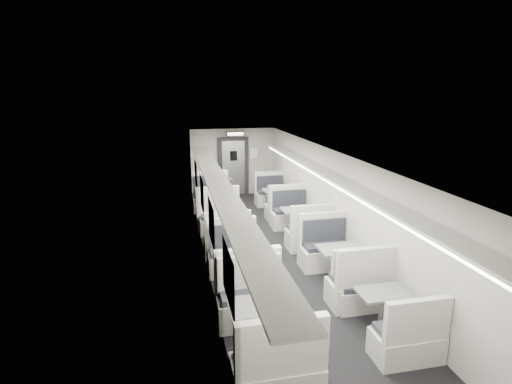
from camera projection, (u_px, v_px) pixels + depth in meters
name	position (u px, v px, depth m)	size (l,w,h in m)	color
room	(275.00, 211.00, 8.68)	(3.24, 12.24, 2.64)	black
booth_left_a	(214.00, 205.00, 11.82)	(1.15, 2.33, 1.24)	#BCB9B0
booth_left_b	(223.00, 229.00, 9.96)	(1.04, 2.12, 1.13)	#BCB9B0
booth_left_c	(239.00, 272.00, 7.61)	(1.06, 2.15, 1.15)	#BCB9B0
booth_left_d	(262.00, 329.00, 5.77)	(1.13, 2.28, 1.22)	#BCB9B0
booth_right_a	(276.00, 200.00, 12.54)	(1.01, 2.04, 1.09)	#BCB9B0
booth_right_b	(299.00, 223.00, 10.38)	(1.07, 2.17, 1.16)	#BCB9B0
booth_right_c	(341.00, 266.00, 7.86)	(1.09, 2.21, 1.18)	#BCB9B0
booth_right_d	(382.00, 310.00, 6.35)	(0.96, 1.95, 1.05)	#BCB9B0
passenger	(230.00, 202.00, 11.12)	(0.51, 0.33, 1.39)	black
window_a	(196.00, 175.00, 11.56)	(0.02, 1.18, 0.84)	black
window_b	(202.00, 194.00, 9.48)	(0.02, 1.18, 0.84)	black
window_c	(212.00, 223.00, 7.40)	(0.02, 1.18, 0.84)	black
window_d	(228.00, 276.00, 5.31)	(0.02, 1.18, 0.84)	black
luggage_rack_left	(219.00, 184.00, 7.97)	(0.46, 10.40, 0.09)	#BCB9B0
luggage_rack_right	(336.00, 179.00, 8.47)	(0.46, 10.40, 0.09)	#BCB9B0
vestibule_door	(233.00, 167.00, 14.34)	(1.10, 0.13, 2.10)	black
exit_sign	(235.00, 134.00, 13.56)	(0.62, 0.12, 0.16)	black
wall_notice	(254.00, 154.00, 14.36)	(0.32, 0.02, 0.40)	white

